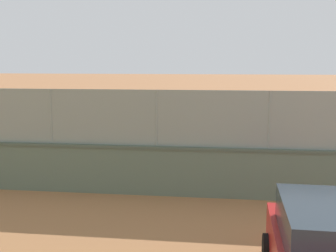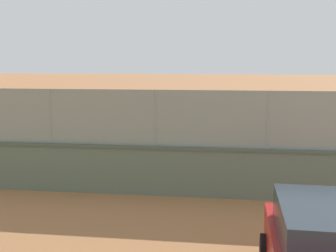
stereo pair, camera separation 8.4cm
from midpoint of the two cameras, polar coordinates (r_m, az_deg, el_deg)
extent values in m
plane|color=#A36B42|center=(26.51, 1.38, 0.03)|extent=(260.00, 260.00, 0.00)
cube|color=slate|center=(12.61, -1.46, -6.08)|extent=(32.45, 1.52, 1.38)
cube|color=#4D594D|center=(12.45, -1.47, -2.83)|extent=(32.45, 1.58, 0.08)
cube|color=gray|center=(12.31, -1.48, 1.08)|extent=(31.79, 1.17, 1.63)
cylinder|color=gray|center=(12.21, 13.41, 0.79)|extent=(0.07, 0.07, 1.63)
cylinder|color=gray|center=(12.31, -1.48, 1.08)|extent=(0.07, 0.07, 1.63)
cylinder|color=gray|center=(13.21, -15.24, 1.28)|extent=(0.07, 0.07, 1.63)
cylinder|color=black|center=(25.24, -3.71, 0.54)|extent=(0.21, 0.21, 0.82)
cylinder|color=black|center=(25.41, -3.94, 0.59)|extent=(0.21, 0.21, 0.82)
cylinder|color=#D14C42|center=(25.24, -3.84, 2.17)|extent=(0.48, 0.48, 0.61)
cylinder|color=brown|center=(24.98, -3.39, 2.39)|extent=(0.48, 0.46, 0.17)
cylinder|color=brown|center=(25.64, -3.61, 2.54)|extent=(0.48, 0.46, 0.17)
sphere|color=brown|center=(25.19, -3.85, 3.12)|extent=(0.23, 0.23, 0.23)
cylinder|color=navy|center=(25.19, -3.85, 3.35)|extent=(0.34, 0.34, 0.05)
cylinder|color=black|center=(25.73, -3.26, 2.57)|extent=(0.24, 0.23, 0.04)
ellipsoid|color=#333338|center=(25.84, -2.84, 2.60)|extent=(0.24, 0.23, 0.24)
cylinder|color=navy|center=(22.62, 7.16, -0.55)|extent=(0.20, 0.20, 0.72)
cylinder|color=navy|center=(22.80, 6.99, -0.47)|extent=(0.20, 0.20, 0.72)
cylinder|color=white|center=(22.62, 7.11, 1.06)|extent=(0.45, 0.45, 0.53)
cylinder|color=tan|center=(22.36, 7.48, 1.25)|extent=(0.51, 0.28, 0.16)
cylinder|color=tan|center=(22.97, 7.58, 1.43)|extent=(0.51, 0.28, 0.16)
sphere|color=tan|center=(22.58, 7.12, 1.99)|extent=(0.20, 0.20, 0.20)
cylinder|color=white|center=(22.57, 7.13, 2.21)|extent=(0.28, 0.28, 0.05)
cylinder|color=black|center=(23.04, 8.00, 1.44)|extent=(0.29, 0.15, 0.04)
ellipsoid|color=#333338|center=(23.11, 8.51, 1.46)|extent=(0.29, 0.14, 0.24)
sphere|color=#3399D8|center=(23.54, -1.85, 1.54)|extent=(0.18, 0.18, 0.18)
sphere|color=#3399D8|center=(14.19, 9.48, -7.14)|extent=(0.14, 0.14, 0.14)
cube|color=#28333D|center=(7.34, 20.95, -12.07)|extent=(1.54, 2.26, 0.60)
cylinder|color=black|center=(8.67, 13.17, -15.84)|extent=(0.21, 0.62, 0.62)
camera|label=1|loc=(0.04, -89.87, 0.02)|focal=45.64mm
camera|label=2|loc=(0.04, 90.13, -0.02)|focal=45.64mm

